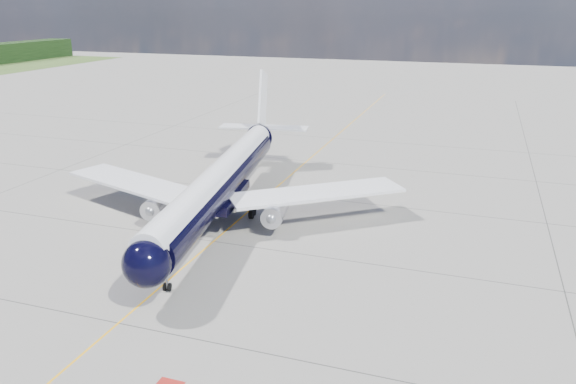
# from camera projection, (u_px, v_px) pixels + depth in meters

# --- Properties ---
(ground) EXTENTS (320.00, 320.00, 0.00)m
(ground) POSITION_uv_depth(u_px,v_px,m) (284.00, 181.00, 70.47)
(ground) COLOR gray
(ground) RESTS_ON ground
(taxiway_centerline) EXTENTS (0.16, 160.00, 0.01)m
(taxiway_centerline) POSITION_uv_depth(u_px,v_px,m) (270.00, 193.00, 65.98)
(taxiway_centerline) COLOR #FFAD0D
(taxiway_centerline) RESTS_ON ground
(main_airliner) EXTENTS (36.68, 45.08, 13.07)m
(main_airliner) POSITION_uv_depth(u_px,v_px,m) (223.00, 179.00, 57.63)
(main_airliner) COLOR black
(main_airliner) RESTS_ON ground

